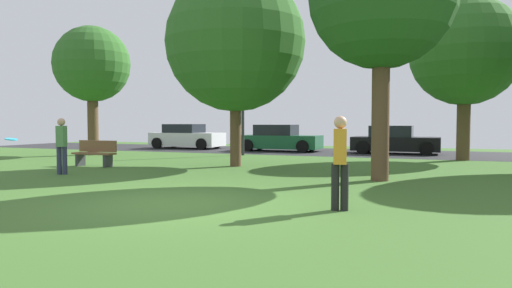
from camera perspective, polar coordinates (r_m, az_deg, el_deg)
The scene contains 13 objects.
ground_plane at distance 9.00m, azimuth -9.58°, elevation -7.21°, with size 44.00×44.00×0.00m, color #3D6628.
road_strip at distance 24.05m, azimuth 10.86°, elevation -1.01°, with size 44.00×6.40×0.01m, color #28282B.
oak_tree_center at distance 16.45m, azimuth -2.55°, elevation 12.37°, with size 4.83×4.83×6.73m.
maple_tree_near at distance 23.32m, azimuth -19.46°, elevation 9.12°, with size 3.52×3.52×6.02m.
birch_tree_lone at distance 20.70m, azimuth 24.24°, elevation 10.28°, with size 4.34×4.34×6.55m.
person_catcher at distance 14.82m, azimuth -22.72°, elevation 0.06°, with size 0.33×0.38×1.66m.
person_bystander at distance 8.21m, azimuth 10.27°, elevation -1.77°, with size 0.30×0.36×1.65m.
frisbee_disc at distance 12.07m, azimuth -27.82°, elevation 0.52°, with size 0.28×0.28×0.06m.
parked_car_white at distance 27.53m, azimuth -8.51°, elevation 0.83°, with size 4.17×2.07×1.42m.
parked_car_green at distance 24.71m, azimuth 2.85°, elevation 0.61°, with size 4.29×1.98×1.40m.
parked_car_black at distance 23.68m, azimuth 16.62°, elevation 0.37°, with size 4.12×2.01×1.37m.
park_bench at distance 17.14m, azimuth -19.12°, elevation -1.06°, with size 1.60×0.45×0.90m.
street_lamp_post at distance 21.58m, azimuth -1.63°, elevation 4.58°, with size 0.14×0.14×4.50m, color #2D2D33.
Camera 1 is at (4.67, -7.54, 1.55)m, focal length 32.63 mm.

